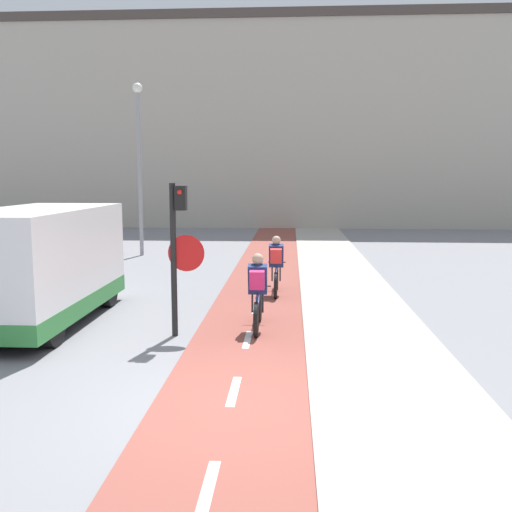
# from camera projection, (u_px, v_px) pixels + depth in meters

# --- Properties ---
(ground_plane) EXTENTS (120.00, 120.00, 0.00)m
(ground_plane) POSITION_uv_depth(u_px,v_px,m) (230.00, 407.00, 7.33)
(ground_plane) COLOR gray
(bike_lane) EXTENTS (2.05, 60.00, 0.02)m
(bike_lane) POSITION_uv_depth(u_px,v_px,m) (230.00, 406.00, 7.33)
(bike_lane) COLOR brown
(bike_lane) RESTS_ON ground_plane
(sidewalk_strip) EXTENTS (2.40, 60.00, 0.05)m
(sidewalk_strip) POSITION_uv_depth(u_px,v_px,m) (405.00, 410.00, 7.19)
(sidewalk_strip) COLOR #A8A399
(sidewalk_strip) RESTS_ON ground_plane
(building_row_background) EXTENTS (60.00, 5.20, 11.98)m
(building_row_background) POSITION_uv_depth(u_px,v_px,m) (279.00, 125.00, 34.01)
(building_row_background) COLOR #B2A899
(building_row_background) RESTS_ON ground_plane
(traffic_light_pole) EXTENTS (0.67, 0.25, 2.83)m
(traffic_light_pole) POSITION_uv_depth(u_px,v_px,m) (178.00, 242.00, 10.37)
(traffic_light_pole) COLOR black
(traffic_light_pole) RESTS_ON ground_plane
(street_lamp_far) EXTENTS (0.36, 0.36, 6.29)m
(street_lamp_far) POSITION_uv_depth(u_px,v_px,m) (139.00, 150.00, 20.91)
(street_lamp_far) COLOR gray
(street_lamp_far) RESTS_ON ground_plane
(cyclist_near) EXTENTS (0.46, 1.80, 1.49)m
(cyclist_near) POSITION_uv_depth(u_px,v_px,m) (258.00, 294.00, 10.92)
(cyclist_near) COLOR black
(cyclist_near) RESTS_ON ground_plane
(cyclist_far) EXTENTS (0.46, 1.78, 1.48)m
(cyclist_far) POSITION_uv_depth(u_px,v_px,m) (276.00, 267.00, 14.22)
(cyclist_far) COLOR black
(cyclist_far) RESTS_ON ground_plane
(van) EXTENTS (2.06, 4.80, 2.31)m
(van) POSITION_uv_depth(u_px,v_px,m) (38.00, 268.00, 11.36)
(van) COLOR white
(van) RESTS_ON ground_plane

